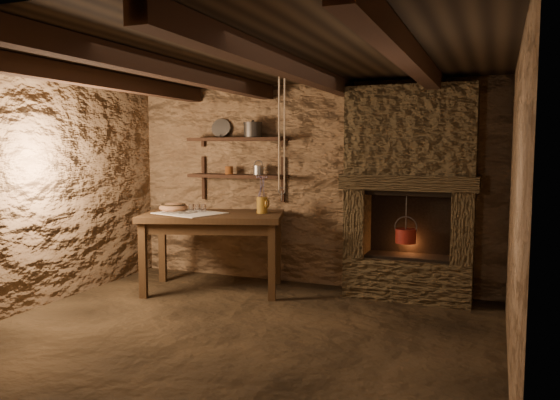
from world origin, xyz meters
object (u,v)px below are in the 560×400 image
at_px(iron_stockpot, 253,131).
at_px(red_pot, 406,235).
at_px(wooden_bowl, 173,208).
at_px(stoneware_jug, 262,197).
at_px(work_table, 213,249).

xyz_separation_m(iron_stockpot, red_pot, (1.87, -0.12, -1.14)).
bearing_deg(wooden_bowl, stoneware_jug, 10.20).
bearing_deg(wooden_bowl, iron_stockpot, 34.71).
bearing_deg(red_pot, wooden_bowl, -170.87).
relative_size(work_table, iron_stockpot, 8.06).
bearing_deg(stoneware_jug, red_pot, 23.10).
distance_m(work_table, iron_stockpot, 1.50).
height_order(work_table, iron_stockpot, iron_stockpot).
xyz_separation_m(work_table, iron_stockpot, (0.24, 0.57, 1.37)).
bearing_deg(red_pot, work_table, -167.99).
height_order(work_table, red_pot, red_pot).
bearing_deg(iron_stockpot, stoneware_jug, -51.93).
relative_size(iron_stockpot, red_pot, 0.41).
height_order(wooden_bowl, red_pot, red_pot).
height_order(stoneware_jug, wooden_bowl, stoneware_jug).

